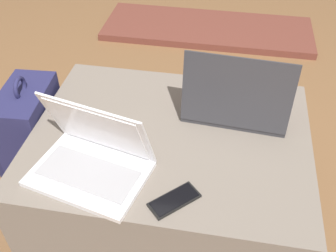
# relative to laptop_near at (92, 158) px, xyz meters

# --- Properties ---
(ground_plane) EXTENTS (14.00, 14.00, 0.00)m
(ground_plane) POSITION_rel_laptop_near_xyz_m (0.20, 0.20, -0.46)
(ground_plane) COLOR brown
(ottoman) EXTENTS (0.94, 0.73, 0.41)m
(ottoman) POSITION_rel_laptop_near_xyz_m (0.20, 0.20, -0.25)
(ottoman) COLOR #3D3832
(ottoman) RESTS_ON ground_plane
(laptop_near) EXTENTS (0.38, 0.31, 0.24)m
(laptop_near) POSITION_rel_laptop_near_xyz_m (0.00, 0.00, 0.00)
(laptop_near) COLOR silver
(laptop_near) RESTS_ON ottoman
(laptop_far) EXTENTS (0.37, 0.28, 0.27)m
(laptop_far) POSITION_rel_laptop_near_xyz_m (0.41, 0.35, 0.01)
(laptop_far) COLOR #333338
(laptop_far) RESTS_ON ottoman
(cell_phone) EXTENTS (0.15, 0.15, 0.01)m
(cell_phone) POSITION_rel_laptop_near_xyz_m (0.26, -0.08, -0.05)
(cell_phone) COLOR black
(cell_phone) RESTS_ON ottoman
(backpack) EXTENTS (0.23, 0.30, 0.52)m
(backpack) POSITION_rel_laptop_near_xyz_m (-0.37, 0.27, -0.24)
(backpack) COLOR #23234C
(backpack) RESTS_ON ground_plane
(fireplace_hearth) EXTENTS (1.40, 0.50, 0.04)m
(fireplace_hearth) POSITION_rel_laptop_near_xyz_m (0.20, 1.70, -0.43)
(fireplace_hearth) COLOR brown
(fireplace_hearth) RESTS_ON ground_plane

